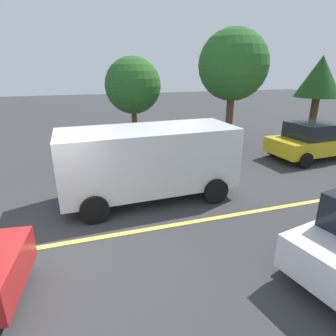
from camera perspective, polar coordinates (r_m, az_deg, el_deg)
name	(u,v)px	position (r m, az deg, el deg)	size (l,w,h in m)	color
ground_plane	(53,246)	(7.14, -22.52, -14.50)	(80.00, 80.00, 0.00)	#38383A
lane_marking_centre	(176,225)	(7.39, 1.68, -11.54)	(28.00, 0.16, 0.01)	#E0D14C
white_van	(148,159)	(8.40, -4.13, 1.86)	(5.26, 2.40, 2.20)	white
car_yellow_crossing	(313,141)	(14.00, 27.66, 5.02)	(4.19, 2.29, 1.62)	gold
tree_left_verge	(133,86)	(13.99, -7.20, 16.38)	(2.68, 2.68, 4.40)	#513823
tree_centre_verge	(320,78)	(17.16, 28.68, 15.92)	(2.35, 2.35, 4.48)	#513823
tree_right_verge	(233,66)	(13.96, 13.21, 19.78)	(3.23, 3.23, 5.60)	#513823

